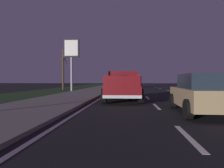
# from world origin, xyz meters

# --- Properties ---
(ground) EXTENTS (144.00, 144.00, 0.00)m
(ground) POSITION_xyz_m (27.00, 0.00, 0.00)
(ground) COLOR black
(sidewalk_shoulder) EXTENTS (108.00, 4.00, 0.12)m
(sidewalk_shoulder) POSITION_xyz_m (27.00, 7.45, 0.06)
(sidewalk_shoulder) COLOR slate
(sidewalk_shoulder) RESTS_ON ground
(grass_verge) EXTENTS (108.00, 6.00, 0.01)m
(grass_verge) POSITION_xyz_m (27.00, 12.45, 0.00)
(grass_verge) COLOR #1E3819
(grass_verge) RESTS_ON ground
(lane_markings) EXTENTS (108.00, 7.04, 0.01)m
(lane_markings) POSITION_xyz_m (30.07, 3.09, 0.00)
(lane_markings) COLOR silver
(lane_markings) RESTS_ON ground
(pickup_truck) EXTENTS (5.45, 2.34, 1.87)m
(pickup_truck) POSITION_xyz_m (13.87, 3.50, 0.98)
(pickup_truck) COLOR maroon
(pickup_truck) RESTS_ON ground
(sedan_red) EXTENTS (4.41, 2.03, 1.54)m
(sedan_red) POSITION_xyz_m (37.97, 3.42, 0.78)
(sedan_red) COLOR maroon
(sedan_red) RESTS_ON ground
(sedan_tan) EXTENTS (4.44, 2.10, 1.54)m
(sedan_tan) POSITION_xyz_m (8.71, 0.23, 0.78)
(sedan_tan) COLOR #9E845B
(sedan_tan) RESTS_ON ground
(gas_price_sign) EXTENTS (0.27, 1.90, 6.27)m
(gas_price_sign) POSITION_xyz_m (25.98, 10.03, 4.67)
(gas_price_sign) COLOR #99999E
(gas_price_sign) RESTS_ON ground
(bare_tree_far) EXTENTS (1.83, 1.29, 5.58)m
(bare_tree_far) POSITION_xyz_m (29.70, 12.19, 2.94)
(bare_tree_far) COLOR #423323
(bare_tree_far) RESTS_ON ground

